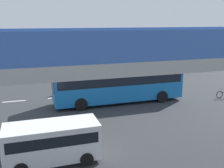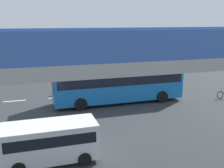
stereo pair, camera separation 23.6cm
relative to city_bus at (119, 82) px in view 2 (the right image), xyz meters
name	(u,v)px [view 2 (the right image)]	position (x,y,z in m)	size (l,w,h in m)	color
ground	(105,100)	(1.01, -0.87, -1.88)	(80.00, 80.00, 0.00)	#2D3033
city_bus	(119,82)	(0.00, 0.00, 0.00)	(11.54, 2.85, 3.15)	#196BB7
parked_van	(50,140)	(6.64, 8.70, -0.70)	(4.80, 2.17, 2.05)	silver
pedestrian	(66,84)	(4.06, -4.54, -1.00)	(0.38, 0.38, 1.79)	#2D2D38
traffic_sign	(158,71)	(-5.74, -3.57, 0.01)	(0.08, 0.60, 2.80)	slate
lane_dash_leftmost	(170,88)	(-6.99, -3.07, -1.88)	(2.00, 0.20, 0.01)	silver
lane_dash_left	(136,91)	(-2.99, -3.07, -1.88)	(2.00, 0.20, 0.01)	silver
lane_dash_centre	(99,94)	(1.01, -3.07, -1.88)	(2.00, 0.20, 0.01)	silver
lane_dash_right	(59,97)	(5.01, -3.07, -1.88)	(2.00, 0.20, 0.01)	silver
lane_dash_rightmost	(14,101)	(9.01, -3.07, -1.88)	(2.00, 0.20, 0.01)	silver
pedestrian_overpass	(186,70)	(1.01, 12.04, 3.26)	(29.93, 2.60, 6.88)	#9E9E99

